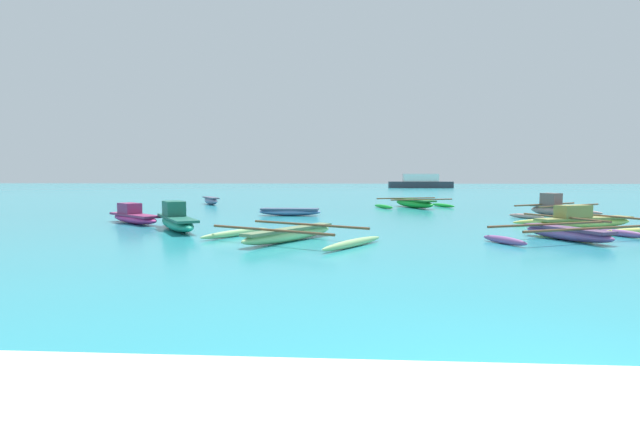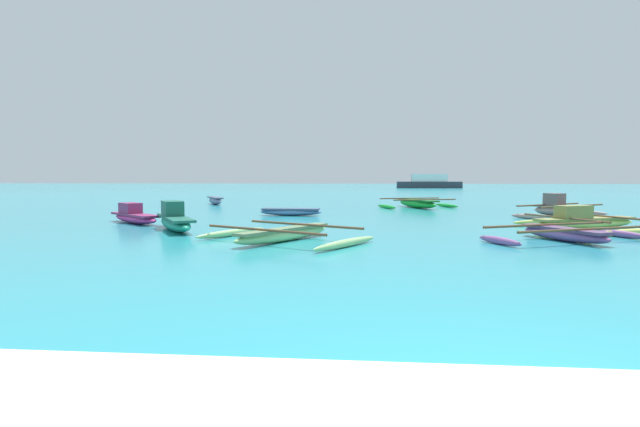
{
  "view_description": "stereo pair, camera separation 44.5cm",
  "coord_description": "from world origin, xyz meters",
  "px_view_note": "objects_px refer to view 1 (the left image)",
  "views": [
    {
      "loc": [
        -1.8,
        -3.39,
        1.77
      ],
      "look_at": [
        -3.18,
        16.89,
        0.25
      ],
      "focal_mm": 28.0,
      "sensor_mm": 36.0,
      "label": 1
    },
    {
      "loc": [
        -1.36,
        -3.36,
        1.77
      ],
      "look_at": [
        -3.18,
        16.89,
        0.25
      ],
      "focal_mm": 28.0,
      "sensor_mm": 36.0,
      "label": 2
    }
  ],
  "objects_px": {
    "moored_boat_6": "(211,200)",
    "moored_boat_8": "(134,216)",
    "moored_boat_2": "(176,220)",
    "moored_boat_4": "(414,203)",
    "moored_boat_3": "(583,221)",
    "moored_boat_7": "(290,211)",
    "moored_boat_0": "(556,209)",
    "distant_ferry": "(420,182)",
    "moored_boat_5": "(567,233)",
    "moored_boat_1": "(290,234)"
  },
  "relations": [
    {
      "from": "moored_boat_3",
      "to": "moored_boat_4",
      "type": "bearing_deg",
      "value": 87.57
    },
    {
      "from": "moored_boat_1",
      "to": "moored_boat_5",
      "type": "xyz_separation_m",
      "value": [
        7.64,
        0.75,
        0.01
      ]
    },
    {
      "from": "moored_boat_1",
      "to": "moored_boat_4",
      "type": "bearing_deg",
      "value": 11.17
    },
    {
      "from": "moored_boat_3",
      "to": "distant_ferry",
      "type": "relative_size",
      "value": 0.47
    },
    {
      "from": "moored_boat_2",
      "to": "moored_boat_8",
      "type": "bearing_deg",
      "value": -162.37
    },
    {
      "from": "moored_boat_1",
      "to": "distant_ferry",
      "type": "relative_size",
      "value": 0.52
    },
    {
      "from": "moored_boat_6",
      "to": "moored_boat_8",
      "type": "height_order",
      "value": "moored_boat_8"
    },
    {
      "from": "moored_boat_3",
      "to": "moored_boat_4",
      "type": "relative_size",
      "value": 1.01
    },
    {
      "from": "moored_boat_0",
      "to": "moored_boat_6",
      "type": "relative_size",
      "value": 1.76
    },
    {
      "from": "moored_boat_6",
      "to": "distant_ferry",
      "type": "relative_size",
      "value": 0.27
    },
    {
      "from": "moored_boat_4",
      "to": "moored_boat_6",
      "type": "xyz_separation_m",
      "value": [
        -12.38,
        2.35,
        0.01
      ]
    },
    {
      "from": "moored_boat_1",
      "to": "moored_boat_2",
      "type": "bearing_deg",
      "value": 87.6
    },
    {
      "from": "moored_boat_7",
      "to": "moored_boat_3",
      "type": "bearing_deg",
      "value": -23.46
    },
    {
      "from": "moored_boat_0",
      "to": "moored_boat_1",
      "type": "distance_m",
      "value": 14.14
    },
    {
      "from": "moored_boat_0",
      "to": "moored_boat_8",
      "type": "bearing_deg",
      "value": -110.78
    },
    {
      "from": "moored_boat_8",
      "to": "distant_ferry",
      "type": "bearing_deg",
      "value": 114.52
    },
    {
      "from": "moored_boat_0",
      "to": "moored_boat_2",
      "type": "height_order",
      "value": "moored_boat_0"
    },
    {
      "from": "moored_boat_4",
      "to": "moored_boat_5",
      "type": "xyz_separation_m",
      "value": [
        2.51,
        -14.28,
        -0.05
      ]
    },
    {
      "from": "moored_boat_5",
      "to": "distant_ferry",
      "type": "height_order",
      "value": "distant_ferry"
    },
    {
      "from": "moored_boat_2",
      "to": "moored_boat_8",
      "type": "height_order",
      "value": "moored_boat_2"
    },
    {
      "from": "moored_boat_2",
      "to": "moored_boat_4",
      "type": "height_order",
      "value": "moored_boat_2"
    },
    {
      "from": "moored_boat_8",
      "to": "distant_ferry",
      "type": "height_order",
      "value": "distant_ferry"
    },
    {
      "from": "moored_boat_7",
      "to": "moored_boat_8",
      "type": "distance_m",
      "value": 6.76
    },
    {
      "from": "moored_boat_6",
      "to": "moored_boat_4",
      "type": "bearing_deg",
      "value": 49.3
    },
    {
      "from": "moored_boat_2",
      "to": "moored_boat_3",
      "type": "height_order",
      "value": "moored_boat_2"
    },
    {
      "from": "moored_boat_8",
      "to": "moored_boat_7",
      "type": "bearing_deg",
      "value": 78.75
    },
    {
      "from": "moored_boat_2",
      "to": "moored_boat_6",
      "type": "bearing_deg",
      "value": 161.34
    },
    {
      "from": "moored_boat_6",
      "to": "moored_boat_8",
      "type": "distance_m",
      "value": 12.63
    },
    {
      "from": "moored_boat_1",
      "to": "moored_boat_4",
      "type": "height_order",
      "value": "moored_boat_4"
    },
    {
      "from": "moored_boat_0",
      "to": "moored_boat_1",
      "type": "relative_size",
      "value": 0.92
    },
    {
      "from": "moored_boat_0",
      "to": "moored_boat_2",
      "type": "xyz_separation_m",
      "value": [
        -14.79,
        -6.65,
        -0.01
      ]
    },
    {
      "from": "moored_boat_4",
      "to": "distant_ferry",
      "type": "relative_size",
      "value": 0.47
    },
    {
      "from": "moored_boat_8",
      "to": "moored_boat_2",
      "type": "bearing_deg",
      "value": 0.08
    },
    {
      "from": "moored_boat_0",
      "to": "moored_boat_3",
      "type": "xyz_separation_m",
      "value": [
        -1.22,
        -5.34,
        -0.08
      ]
    },
    {
      "from": "moored_boat_0",
      "to": "distant_ferry",
      "type": "xyz_separation_m",
      "value": [
        1.28,
        55.12,
        0.53
      ]
    },
    {
      "from": "moored_boat_4",
      "to": "moored_boat_8",
      "type": "xyz_separation_m",
      "value": [
        -11.66,
        -10.26,
        0.01
      ]
    },
    {
      "from": "moored_boat_3",
      "to": "distant_ferry",
      "type": "xyz_separation_m",
      "value": [
        2.51,
        60.46,
        0.61
      ]
    },
    {
      "from": "distant_ferry",
      "to": "moored_boat_1",
      "type": "bearing_deg",
      "value": -100.53
    },
    {
      "from": "moored_boat_2",
      "to": "moored_boat_7",
      "type": "distance_m",
      "value": 6.9
    },
    {
      "from": "moored_boat_3",
      "to": "moored_boat_6",
      "type": "distance_m",
      "value": 21.46
    },
    {
      "from": "moored_boat_7",
      "to": "moored_boat_2",
      "type": "bearing_deg",
      "value": -114.04
    },
    {
      "from": "moored_boat_0",
      "to": "moored_boat_5",
      "type": "xyz_separation_m",
      "value": [
        -3.05,
        -8.51,
        -0.14
      ]
    },
    {
      "from": "moored_boat_6",
      "to": "moored_boat_5",
      "type": "bearing_deg",
      "value": 11.9
    },
    {
      "from": "moored_boat_2",
      "to": "moored_boat_7",
      "type": "bearing_deg",
      "value": 123.86
    },
    {
      "from": "moored_boat_2",
      "to": "moored_boat_7",
      "type": "height_order",
      "value": "moored_boat_2"
    },
    {
      "from": "moored_boat_3",
      "to": "moored_boat_7",
      "type": "height_order",
      "value": "moored_boat_3"
    },
    {
      "from": "moored_boat_0",
      "to": "moored_boat_1",
      "type": "bearing_deg",
      "value": -84.47
    },
    {
      "from": "moored_boat_8",
      "to": "moored_boat_5",
      "type": "bearing_deg",
      "value": 25.92
    },
    {
      "from": "moored_boat_1",
      "to": "moored_boat_3",
      "type": "xyz_separation_m",
      "value": [
        9.46,
        3.92,
        0.07
      ]
    },
    {
      "from": "moored_boat_5",
      "to": "distant_ferry",
      "type": "distance_m",
      "value": 63.78
    }
  ]
}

